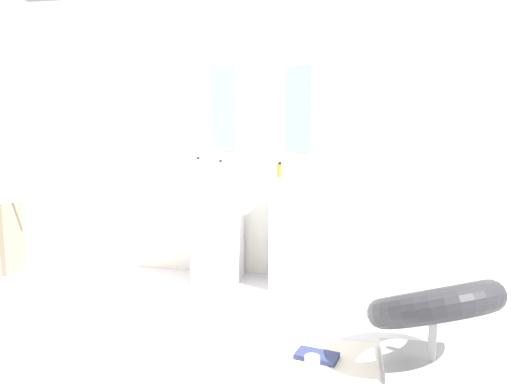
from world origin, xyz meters
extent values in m
cube|color=silver|center=(0.00, 0.00, -0.02)|extent=(4.80, 3.60, 0.04)
cube|color=silver|center=(0.00, 1.65, 1.30)|extent=(4.80, 0.10, 2.60)
cube|color=white|center=(-0.35, 1.34, 0.33)|extent=(0.40, 0.40, 0.65)
cylinder|color=white|center=(-0.35, 1.34, 0.82)|extent=(0.46, 0.46, 0.32)
cylinder|color=#B7BABF|center=(-0.35, 1.47, 1.03)|extent=(0.02, 0.02, 0.10)
cube|color=white|center=(0.35, 1.34, 0.33)|extent=(0.40, 0.40, 0.65)
cylinder|color=white|center=(0.35, 1.34, 0.82)|extent=(0.46, 0.46, 0.32)
cylinder|color=#B7BABF|center=(0.35, 1.47, 1.03)|extent=(0.02, 0.02, 0.10)
cube|color=#8C9EA8|center=(-0.35, 1.58, 1.56)|extent=(0.22, 0.03, 0.77)
cube|color=#8C9EA8|center=(0.35, 1.58, 1.56)|extent=(0.22, 0.03, 0.77)
cube|color=#B7BABF|center=(1.30, 0.00, 0.03)|extent=(0.56, 0.50, 0.06)
cylinder|color=#B7BABF|center=(1.30, 0.00, 0.20)|extent=(0.05, 0.05, 0.34)
torus|color=#333338|center=(1.30, 0.00, 0.40)|extent=(1.08, 1.09, 0.49)
cylinder|color=#B7BABF|center=(-1.50, 0.11, 0.90)|extent=(0.36, 0.02, 0.02)
cube|color=gray|center=(-1.50, 0.11, 0.65)|extent=(0.04, 0.22, 0.50)
cube|color=white|center=(0.51, -0.14, 0.01)|extent=(0.99, 0.83, 0.01)
cube|color=navy|center=(0.63, -0.01, 0.03)|extent=(0.28, 0.20, 0.03)
cylinder|color=white|center=(0.61, -0.16, 0.05)|extent=(0.09, 0.09, 0.09)
cylinder|color=white|center=(-0.35, 1.46, 1.03)|extent=(0.05, 0.05, 0.11)
cylinder|color=black|center=(-0.35, 1.46, 1.09)|extent=(0.02, 0.02, 0.02)
cylinder|color=#C68C38|center=(0.22, 1.27, 1.03)|extent=(0.05, 0.05, 0.11)
cylinder|color=black|center=(0.22, 1.27, 1.10)|extent=(0.03, 0.03, 0.02)
cylinder|color=silver|center=(-0.51, 1.29, 1.05)|extent=(0.04, 0.04, 0.14)
cylinder|color=black|center=(-0.51, 1.29, 1.13)|extent=(0.02, 0.02, 0.02)
camera|label=1|loc=(0.77, -2.81, 1.45)|focal=33.85mm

